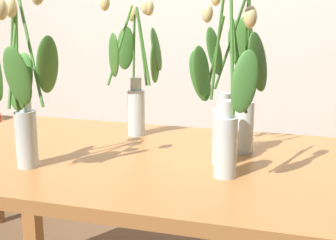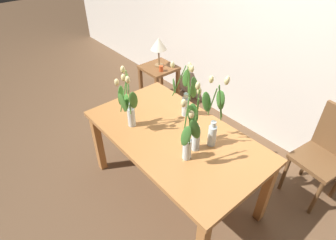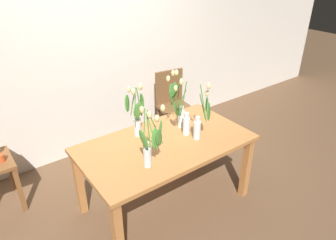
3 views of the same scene
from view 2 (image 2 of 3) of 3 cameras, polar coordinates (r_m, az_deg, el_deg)
name	(u,v)px [view 2 (image 2 of 3)]	position (r m, az deg, el deg)	size (l,w,h in m)	color
ground_plane	(174,189)	(2.89, 1.16, -14.19)	(18.00, 18.00, 0.00)	brown
room_wall_rear	(285,26)	(3.12, 23.08, 17.45)	(9.00, 0.10, 2.70)	silver
dining_table	(174,142)	(2.42, 1.35, -4.48)	(1.60, 0.90, 0.74)	#B7753D
tulip_vase_0	(195,129)	(2.13, 5.66, -1.95)	(0.18, 0.13, 0.57)	silver
tulip_vase_1	(186,94)	(2.45, 3.79, 5.39)	(0.20, 0.24, 0.54)	silver
tulip_vase_2	(214,119)	(2.17, 9.57, 0.20)	(0.19, 0.17, 0.58)	silver
tulip_vase_3	(128,106)	(2.32, -8.23, 2.87)	(0.24, 0.17, 0.56)	silver
tulip_vase_4	(188,142)	(2.00, 4.12, -4.59)	(0.16, 0.15, 0.59)	silver
dining_chair	(327,151)	(2.89, 30.04, -5.62)	(0.45, 0.45, 0.93)	brown
side_table	(159,74)	(3.94, -1.89, 9.48)	(0.44, 0.44, 0.55)	brown
table_lamp	(159,45)	(3.79, -1.95, 15.37)	(0.22, 0.22, 0.40)	olive
pillar_candle	(161,69)	(3.74, -1.41, 10.62)	(0.06, 0.06, 0.07)	#CC4C23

